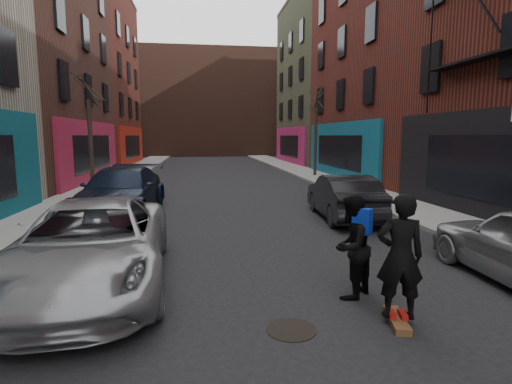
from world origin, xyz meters
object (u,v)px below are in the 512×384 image
object	(u,v)px
tree_left_far	(89,120)
pedestrian	(351,246)
parked_left_far	(92,245)
skateboarder	(400,256)
tree_right_far	(316,122)
skateboard	(397,320)
parked_left_end	(121,192)
manhole	(291,329)
parked_right_end	(343,197)

from	to	relation	value
tree_left_far	pedestrian	xyz separation A→B (m)	(7.37, -13.16, -2.51)
parked_left_far	skateboarder	bearing A→B (deg)	-28.40
skateboarder	pedestrian	world-z (taller)	skateboarder
tree_right_far	pedestrian	size ratio (longest dim) A/B	3.96
tree_right_far	parked_left_far	distance (m)	20.54
tree_left_far	skateboard	distance (m)	16.47
tree_right_far	parked_left_end	size ratio (longest dim) A/B	1.22
parked_left_end	skateboard	world-z (taller)	parked_left_end
tree_left_far	skateboarder	world-z (taller)	tree_left_far
skateboarder	pedestrian	xyz separation A→B (m)	(-0.31, 1.03, -0.13)
parked_left_end	skateboard	size ratio (longest dim) A/B	6.98
tree_left_far	parked_left_far	bearing A→B (deg)	-76.02
tree_left_far	pedestrian	bearing A→B (deg)	-60.73
parked_left_far	skateboard	distance (m)	5.19
pedestrian	manhole	xyz separation A→B (m)	(-1.24, -1.01, -0.86)
parked_right_end	skateboarder	distance (m)	7.42
tree_right_far	manhole	world-z (taller)	tree_right_far
tree_left_far	manhole	bearing A→B (deg)	-66.58
skateboard	tree_left_far	bearing A→B (deg)	131.96
tree_left_far	parked_right_end	xyz separation A→B (m)	(9.52, -7.00, -2.66)
skateboard	parked_left_far	bearing A→B (deg)	169.07
parked_left_far	skateboard	size ratio (longest dim) A/B	6.82
parked_left_far	skateboard	world-z (taller)	parked_left_far
tree_left_far	parked_left_end	size ratio (longest dim) A/B	1.16
manhole	tree_right_far	bearing A→B (deg)	72.74
parked_left_far	pedestrian	distance (m)	4.51
parked_left_end	pedestrian	distance (m)	9.23
tree_left_far	parked_left_end	distance (m)	6.45
parked_left_far	pedestrian	world-z (taller)	pedestrian
tree_left_far	pedestrian	size ratio (longest dim) A/B	3.79
parked_left_far	parked_right_end	size ratio (longest dim) A/B	1.25
parked_left_end	skateboarder	distance (m)	10.26
tree_right_far	skateboard	world-z (taller)	tree_right_far
tree_left_far	parked_left_far	size ratio (longest dim) A/B	1.19
tree_right_far	tree_left_far	bearing A→B (deg)	-154.18
tree_left_far	parked_left_far	world-z (taller)	tree_left_far
parked_right_end	manhole	bearing A→B (deg)	69.10
tree_left_far	tree_right_far	world-z (taller)	tree_right_far
manhole	parked_left_far	bearing A→B (deg)	146.06
parked_right_end	pedestrian	bearing A→B (deg)	75.16
tree_right_far	parked_left_far	world-z (taller)	tree_right_far
parked_left_end	skateboarder	world-z (taller)	skateboarder
skateboard	skateboarder	xyz separation A→B (m)	(0.00, 0.00, 0.95)
parked_left_end	pedestrian	bearing A→B (deg)	-52.48
skateboard	manhole	distance (m)	1.55
parked_right_end	skateboarder	world-z (taller)	skateboarder
tree_right_far	skateboarder	world-z (taller)	tree_right_far
parked_left_far	tree_left_far	bearing A→B (deg)	100.02
parked_right_end	tree_left_far	bearing A→B (deg)	-31.98
tree_right_far	skateboard	size ratio (longest dim) A/B	8.50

